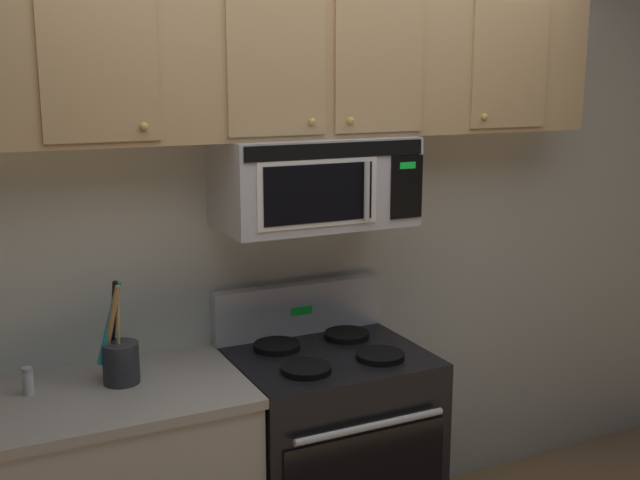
# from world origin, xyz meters

# --- Properties ---
(back_wall) EXTENTS (5.20, 0.10, 2.70)m
(back_wall) POSITION_xyz_m (0.00, 0.79, 1.35)
(back_wall) COLOR silver
(back_wall) RESTS_ON ground_plane
(stove_range) EXTENTS (0.76, 0.69, 1.12)m
(stove_range) POSITION_xyz_m (0.00, 0.42, 0.47)
(stove_range) COLOR black
(stove_range) RESTS_ON ground_plane
(over_range_microwave) EXTENTS (0.76, 0.43, 0.35)m
(over_range_microwave) POSITION_xyz_m (-0.00, 0.54, 1.58)
(over_range_microwave) COLOR #B7BABF
(upper_cabinets) EXTENTS (2.50, 0.36, 0.55)m
(upper_cabinets) POSITION_xyz_m (-0.00, 0.57, 2.02)
(upper_cabinets) COLOR tan
(utensil_crock_charcoal) EXTENTS (0.15, 0.13, 0.38)m
(utensil_crock_charcoal) POSITION_xyz_m (-0.80, 0.48, 1.00)
(utensil_crock_charcoal) COLOR #2D2D33
(utensil_crock_charcoal) RESTS_ON counter_segment
(salt_shaker) EXTENTS (0.04, 0.04, 0.10)m
(salt_shaker) POSITION_xyz_m (-1.12, 0.51, 0.95)
(salt_shaker) COLOR white
(salt_shaker) RESTS_ON counter_segment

